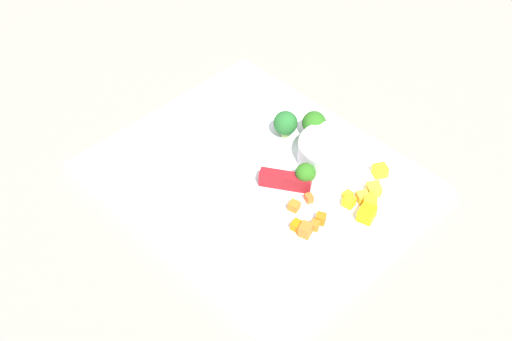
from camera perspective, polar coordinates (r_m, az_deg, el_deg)
ground_plane at (r=0.93m, az=-0.00°, el=-0.96°), size 4.00×4.00×0.00m
cutting_board at (r=0.93m, az=-0.00°, el=-0.70°), size 0.41×0.35×0.01m
prep_bowl at (r=0.94m, az=6.22°, el=1.58°), size 0.09×0.09×0.03m
chef_knife at (r=0.91m, az=-0.63°, el=-0.44°), size 0.25×0.17×0.02m
carrot_dice_0 at (r=0.86m, az=3.47°, el=-4.63°), size 0.02×0.02×0.01m
carrot_dice_1 at (r=0.87m, az=5.59°, el=-3.89°), size 0.02×0.02×0.01m
carrot_dice_2 at (r=0.89m, az=4.44°, el=-2.31°), size 0.01×0.01×0.01m
carrot_dice_3 at (r=0.86m, az=4.95°, el=-4.58°), size 0.01×0.02×0.01m
carrot_dice_4 at (r=0.85m, az=4.15°, el=-4.97°), size 0.02×0.02×0.02m
carrot_dice_5 at (r=0.88m, az=3.19°, el=-2.98°), size 0.02×0.02×0.01m
pepper_dice_0 at (r=0.90m, az=8.90°, el=-2.20°), size 0.02×0.02×0.01m
pepper_dice_1 at (r=0.91m, az=9.79°, el=-1.55°), size 0.02×0.02×0.01m
pepper_dice_2 at (r=0.88m, az=9.23°, el=-3.60°), size 0.02×0.03×0.02m
pepper_dice_3 at (r=0.90m, az=7.66°, el=-2.05°), size 0.01×0.01×0.01m
pepper_dice_4 at (r=0.89m, az=7.75°, el=-2.62°), size 0.02×0.01×0.01m
pepper_dice_5 at (r=0.89m, az=9.49°, el=-2.78°), size 0.02×0.02×0.02m
pepper_dice_6 at (r=0.93m, az=10.31°, el=-0.01°), size 0.02×0.02×0.02m
broccoli_floret_0 at (r=0.97m, az=2.48°, el=3.95°), size 0.03×0.03×0.04m
broccoli_floret_1 at (r=0.90m, az=4.15°, el=-0.26°), size 0.03×0.03×0.04m
broccoli_floret_2 at (r=0.97m, az=4.73°, el=4.02°), size 0.03×0.03×0.04m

